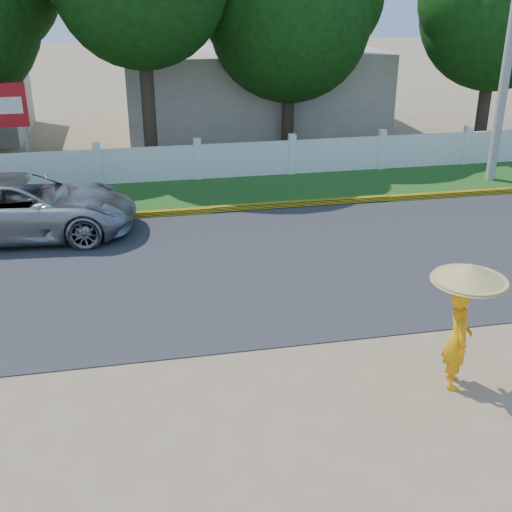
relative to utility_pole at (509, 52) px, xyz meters
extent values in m
plane|color=#9E8460|center=(-8.90, -9.36, -3.84)|extent=(120.00, 120.00, 0.00)
cube|color=#38383A|center=(-8.90, -4.86, -3.83)|extent=(60.00, 7.00, 0.02)
cube|color=#2D601E|center=(-8.90, 0.39, -3.82)|extent=(60.00, 3.50, 0.03)
cube|color=yellow|center=(-8.90, -1.31, -3.76)|extent=(40.00, 0.18, 0.16)
cube|color=silver|center=(-8.90, 1.84, -3.29)|extent=(40.00, 0.10, 1.10)
cube|color=#B7AD99|center=(-5.90, 8.64, -2.24)|extent=(10.00, 6.00, 3.20)
cylinder|color=gray|center=(0.00, 0.00, 0.00)|extent=(0.28, 0.28, 7.67)
imported|color=#999CA1|center=(-13.54, -2.09, -3.10)|extent=(5.46, 2.79, 1.48)
imported|color=orange|center=(-6.32, -9.90, -3.02)|extent=(0.57, 0.69, 1.63)
cylinder|color=gray|center=(-6.27, -9.90, -2.39)|extent=(0.02, 0.02, 1.06)
cone|color=tan|center=(-6.27, -9.90, -1.94)|extent=(1.12, 1.12, 0.27)
cylinder|color=gray|center=(-14.00, 2.94, -2.84)|extent=(0.12, 0.12, 2.00)
cylinder|color=#473828|center=(-5.21, 5.23, -2.36)|extent=(0.44, 0.44, 2.95)
sphere|color=#144710|center=(-5.21, 5.23, 0.67)|extent=(5.63, 5.63, 5.63)
cylinder|color=#473828|center=(-10.23, 3.86, -1.69)|extent=(0.44, 0.44, 4.30)
cylinder|color=#473828|center=(1.65, 3.72, -2.20)|extent=(0.44, 0.44, 3.27)
sphere|color=#144710|center=(1.65, 3.72, 0.86)|extent=(5.18, 5.18, 5.18)
camera|label=1|loc=(-10.92, -17.46, 1.93)|focal=45.00mm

